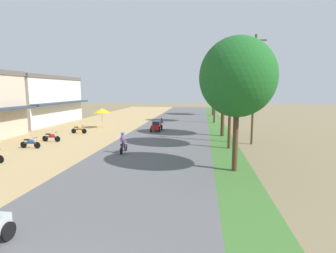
{
  "coord_description": "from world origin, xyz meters",
  "views": [
    {
      "loc": [
        3.76,
        -3.6,
        4.95
      ],
      "look_at": [
        0.42,
        21.5,
        1.38
      ],
      "focal_mm": 28.1,
      "sensor_mm": 36.0,
      "label": 1
    }
  ],
  "objects": [
    {
      "name": "shophouse_mid",
      "position": [
        -19.97,
        31.75,
        3.46
      ],
      "size": [
        8.13,
        13.57,
        6.9
      ],
      "color": "silver",
      "rests_on": "ground"
    },
    {
      "name": "motorbike_ahead_second",
      "position": [
        -2.29,
        15.68,
        0.86
      ],
      "size": [
        0.54,
        1.8,
        1.66
      ],
      "color": "black",
      "rests_on": "road_strip"
    },
    {
      "name": "median_tree_fourth",
      "position": [
        5.47,
        35.73,
        8.1
      ],
      "size": [
        3.36,
        3.36,
        10.24
      ],
      "color": "#4C351E",
      "rests_on": "median_strip"
    },
    {
      "name": "vendor_umbrella",
      "position": [
        -8.94,
        28.27,
        2.31
      ],
      "size": [
        2.2,
        2.2,
        2.52
      ],
      "color": "#99999E",
      "rests_on": "dirt_shoulder"
    },
    {
      "name": "utility_pole_near",
      "position": [
        8.22,
        20.74,
        5.03
      ],
      "size": [
        1.8,
        0.2,
        9.67
      ],
      "color": "brown",
      "rests_on": "ground"
    },
    {
      "name": "median_tree_fifth",
      "position": [
        5.67,
        47.28,
        6.36
      ],
      "size": [
        4.25,
        4.25,
        8.64
      ],
      "color": "#4C351E",
      "rests_on": "median_strip"
    },
    {
      "name": "median_tree_nearest",
      "position": [
        5.72,
        12.26,
        5.65
      ],
      "size": [
        4.45,
        4.45,
        7.94
      ],
      "color": "#4C351E",
      "rests_on": "median_strip"
    },
    {
      "name": "parked_motorbike_fifth",
      "position": [
        -10.51,
        16.28,
        0.55
      ],
      "size": [
        1.8,
        0.54,
        0.94
      ],
      "color": "black",
      "rests_on": "dirt_shoulder"
    },
    {
      "name": "streetlamp_mid",
      "position": [
        5.8,
        51.75,
        4.26
      ],
      "size": [
        3.16,
        0.2,
        7.23
      ],
      "color": "gray",
      "rests_on": "median_strip"
    },
    {
      "name": "motorbike_ahead_third",
      "position": [
        -2.09,
        33.89,
        0.57
      ],
      "size": [
        0.54,
        1.8,
        0.94
      ],
      "color": "black",
      "rests_on": "road_strip"
    },
    {
      "name": "parked_motorbike_seventh",
      "position": [
        -9.94,
        23.9,
        0.55
      ],
      "size": [
        1.8,
        0.54,
        0.94
      ],
      "color": "black",
      "rests_on": "dirt_shoulder"
    },
    {
      "name": "median_tree_third",
      "position": [
        5.85,
        24.48,
        6.2
      ],
      "size": [
        4.42,
        4.42,
        8.93
      ],
      "color": "#4C351E",
      "rests_on": "median_strip"
    },
    {
      "name": "car_sedan_red",
      "position": [
        -1.64,
        26.71,
        0.74
      ],
      "size": [
        1.1,
        2.26,
        1.19
      ],
      "color": "red",
      "rests_on": "road_strip"
    },
    {
      "name": "median_tree_second",
      "position": [
        5.98,
        18.51,
        6.46
      ],
      "size": [
        4.13,
        4.13,
        8.87
      ],
      "color": "#4C351E",
      "rests_on": "median_strip"
    },
    {
      "name": "parked_motorbike_sixth",
      "position": [
        -10.36,
        19.12,
        0.55
      ],
      "size": [
        1.8,
        0.54,
        0.94
      ],
      "color": "black",
      "rests_on": "dirt_shoulder"
    },
    {
      "name": "streetlamp_near",
      "position": [
        5.8,
        39.1,
        4.8
      ],
      "size": [
        3.16,
        0.2,
        8.27
      ],
      "color": "gray",
      "rests_on": "median_strip"
    }
  ]
}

